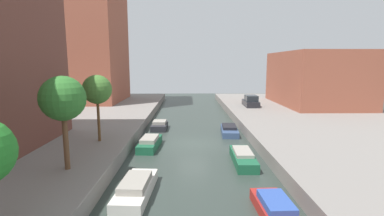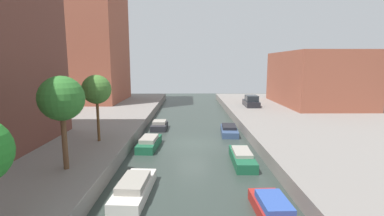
{
  "view_description": "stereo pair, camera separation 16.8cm",
  "coord_description": "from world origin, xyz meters",
  "px_view_note": "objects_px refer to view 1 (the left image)",
  "views": [
    {
      "loc": [
        -0.44,
        -23.55,
        6.87
      ],
      "look_at": [
        0.01,
        7.48,
        1.98
      ],
      "focal_mm": 26.27,
      "sensor_mm": 36.0,
      "label": 1
    },
    {
      "loc": [
        -0.28,
        -23.56,
        6.87
      ],
      "look_at": [
        0.01,
        7.48,
        1.98
      ],
      "focal_mm": 26.27,
      "sensor_mm": 36.0,
      "label": 2
    }
  ],
  "objects_px": {
    "moored_boat_left_3": "(160,126)",
    "moored_boat_right_3": "(229,130)",
    "apartment_tower_far": "(87,23)",
    "moored_boat_left_1": "(136,188)",
    "street_tree_2": "(97,90)",
    "parked_car": "(251,102)",
    "moored_boat_right_2": "(243,157)",
    "moored_boat_left_2": "(150,143)",
    "low_block_right": "(315,78)",
    "moored_boat_right_1": "(276,210)",
    "street_tree_1": "(63,99)"
  },
  "relations": [
    {
      "from": "low_block_right",
      "to": "parked_car",
      "type": "distance_m",
      "value": 10.26
    },
    {
      "from": "street_tree_2",
      "to": "moored_boat_right_3",
      "type": "height_order",
      "value": "street_tree_2"
    },
    {
      "from": "low_block_right",
      "to": "parked_car",
      "type": "height_order",
      "value": "low_block_right"
    },
    {
      "from": "apartment_tower_far",
      "to": "moored_boat_left_1",
      "type": "bearing_deg",
      "value": -67.58
    },
    {
      "from": "apartment_tower_far",
      "to": "moored_boat_left_2",
      "type": "distance_m",
      "value": 28.66
    },
    {
      "from": "apartment_tower_far",
      "to": "street_tree_1",
      "type": "height_order",
      "value": "apartment_tower_far"
    },
    {
      "from": "apartment_tower_far",
      "to": "moored_boat_left_3",
      "type": "relative_size",
      "value": 7.94
    },
    {
      "from": "parked_car",
      "to": "moored_boat_right_3",
      "type": "xyz_separation_m",
      "value": [
        -4.7,
        -11.72,
        -1.28
      ]
    },
    {
      "from": "moored_boat_left_3",
      "to": "moored_boat_right_2",
      "type": "bearing_deg",
      "value": -56.46
    },
    {
      "from": "low_block_right",
      "to": "moored_boat_right_2",
      "type": "distance_m",
      "value": 26.51
    },
    {
      "from": "moored_boat_left_1",
      "to": "moored_boat_left_3",
      "type": "relative_size",
      "value": 1.51
    },
    {
      "from": "moored_boat_right_1",
      "to": "parked_car",
      "type": "bearing_deg",
      "value": 79.85
    },
    {
      "from": "low_block_right",
      "to": "moored_boat_right_1",
      "type": "height_order",
      "value": "low_block_right"
    },
    {
      "from": "street_tree_2",
      "to": "parked_car",
      "type": "xyz_separation_m",
      "value": [
        15.62,
        17.79,
        -3.31
      ]
    },
    {
      "from": "moored_boat_left_3",
      "to": "parked_car",
      "type": "bearing_deg",
      "value": 39.19
    },
    {
      "from": "moored_boat_right_2",
      "to": "moored_boat_right_1",
      "type": "bearing_deg",
      "value": -89.22
    },
    {
      "from": "apartment_tower_far",
      "to": "street_tree_1",
      "type": "relative_size",
      "value": 4.6
    },
    {
      "from": "apartment_tower_far",
      "to": "moored_boat_right_1",
      "type": "relative_size",
      "value": 6.23
    },
    {
      "from": "street_tree_1",
      "to": "moored_boat_left_2",
      "type": "relative_size",
      "value": 1.25
    },
    {
      "from": "moored_boat_left_1",
      "to": "moored_boat_right_1",
      "type": "height_order",
      "value": "moored_boat_left_1"
    },
    {
      "from": "parked_car",
      "to": "moored_boat_left_2",
      "type": "height_order",
      "value": "parked_car"
    },
    {
      "from": "street_tree_1",
      "to": "moored_boat_right_3",
      "type": "xyz_separation_m",
      "value": [
        10.92,
        11.9,
        -4.62
      ]
    },
    {
      "from": "low_block_right",
      "to": "moored_boat_right_1",
      "type": "relative_size",
      "value": 3.92
    },
    {
      "from": "parked_car",
      "to": "moored_boat_right_2",
      "type": "height_order",
      "value": "parked_car"
    },
    {
      "from": "street_tree_2",
      "to": "parked_car",
      "type": "relative_size",
      "value": 1.2
    },
    {
      "from": "moored_boat_left_3",
      "to": "moored_boat_right_1",
      "type": "distance_m",
      "value": 18.84
    },
    {
      "from": "street_tree_1",
      "to": "moored_boat_right_3",
      "type": "relative_size",
      "value": 1.22
    },
    {
      "from": "moored_boat_left_2",
      "to": "low_block_right",
      "type": "bearing_deg",
      "value": 39.85
    },
    {
      "from": "low_block_right",
      "to": "moored_boat_left_3",
      "type": "xyz_separation_m",
      "value": [
        -21.47,
        -11.31,
        -4.41
      ]
    },
    {
      "from": "moored_boat_left_3",
      "to": "moored_boat_right_3",
      "type": "distance_m",
      "value": 7.43
    },
    {
      "from": "parked_car",
      "to": "moored_boat_left_3",
      "type": "xyz_separation_m",
      "value": [
        -11.84,
        -9.65,
        -1.26
      ]
    },
    {
      "from": "apartment_tower_far",
      "to": "moored_boat_right_3",
      "type": "xyz_separation_m",
      "value": [
        19.67,
        -17.86,
        -12.71
      ]
    },
    {
      "from": "parked_car",
      "to": "moored_boat_left_3",
      "type": "distance_m",
      "value": 15.33
    },
    {
      "from": "parked_car",
      "to": "street_tree_1",
      "type": "bearing_deg",
      "value": -123.49
    },
    {
      "from": "moored_boat_left_3",
      "to": "low_block_right",
      "type": "bearing_deg",
      "value": 27.78
    },
    {
      "from": "street_tree_1",
      "to": "moored_boat_right_1",
      "type": "xyz_separation_m",
      "value": [
        10.76,
        -3.53,
        -4.6
      ]
    },
    {
      "from": "moored_boat_left_3",
      "to": "street_tree_1",
      "type": "bearing_deg",
      "value": -105.16
    },
    {
      "from": "street_tree_2",
      "to": "moored_boat_right_1",
      "type": "distance_m",
      "value": 14.98
    },
    {
      "from": "moored_boat_left_2",
      "to": "apartment_tower_far",
      "type": "bearing_deg",
      "value": 118.83
    },
    {
      "from": "street_tree_2",
      "to": "moored_boat_left_3",
      "type": "bearing_deg",
      "value": 65.07
    },
    {
      "from": "moored_boat_left_1",
      "to": "moored_boat_right_3",
      "type": "distance_m",
      "value": 14.86
    },
    {
      "from": "apartment_tower_far",
      "to": "moored_boat_left_1",
      "type": "xyz_separation_m",
      "value": [
        12.81,
        -31.05,
        -12.65
      ]
    },
    {
      "from": "moored_boat_left_1",
      "to": "moored_boat_left_2",
      "type": "relative_size",
      "value": 1.09
    },
    {
      "from": "apartment_tower_far",
      "to": "moored_boat_left_3",
      "type": "distance_m",
      "value": 23.82
    },
    {
      "from": "moored_boat_left_3",
      "to": "moored_boat_right_1",
      "type": "relative_size",
      "value": 0.79
    },
    {
      "from": "parked_car",
      "to": "moored_boat_right_1",
      "type": "relative_size",
      "value": 1.09
    },
    {
      "from": "low_block_right",
      "to": "moored_boat_left_2",
      "type": "distance_m",
      "value": 28.48
    },
    {
      "from": "moored_boat_right_2",
      "to": "parked_car",
      "type": "bearing_deg",
      "value": 76.1
    },
    {
      "from": "moored_boat_left_2",
      "to": "street_tree_2",
      "type": "bearing_deg",
      "value": -158.78
    },
    {
      "from": "moored_boat_left_3",
      "to": "moored_boat_right_2",
      "type": "xyz_separation_m",
      "value": [
        6.88,
        -10.38,
        0.0
      ]
    }
  ]
}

